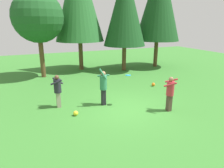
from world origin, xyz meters
TOP-DOWN VIEW (x-y plane):
  - ground_plane at (0.00, 0.00)m, footprint 40.00×40.00m
  - person_thrower at (-0.81, 0.86)m, footprint 0.63×0.63m
  - person_catcher at (1.72, -0.96)m, footprint 0.73×0.73m
  - person_bystander at (-2.90, 1.41)m, footprint 0.64×0.61m
  - frisbee at (0.29, 0.41)m, footprint 0.34×0.34m
  - ball_orange at (3.19, 2.48)m, footprint 0.22×0.22m
  - ball_yellow at (-2.37, 0.18)m, footprint 0.22×0.22m
  - tree_far_right at (6.83, 7.64)m, footprint 3.86×3.86m
  - tree_right at (3.45, 7.34)m, footprint 3.40×3.40m
  - tree_left at (-3.09, 7.62)m, footprint 3.53×3.53m

SIDE VIEW (x-z plane):
  - ground_plane at x=0.00m, z-range 0.00..0.00m
  - ball_yellow at x=-2.37m, z-range 0.00..0.22m
  - ball_orange at x=3.19m, z-range 0.00..0.22m
  - person_bystander at x=-2.90m, z-range 0.14..1.73m
  - person_catcher at x=1.72m, z-range 0.15..1.76m
  - person_thrower at x=-0.81m, z-range 0.08..1.96m
  - frisbee at x=0.29m, z-range 1.48..1.53m
  - tree_left at x=-3.09m, z-range 1.23..7.27m
  - tree_right at x=3.45m, z-range 1.02..9.15m
  - tree_far_right at x=6.83m, z-range 1.16..10.39m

